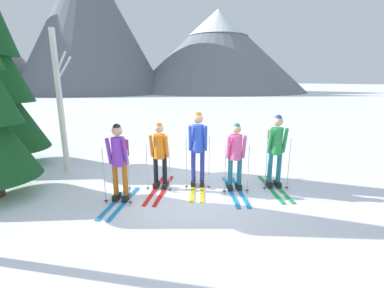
% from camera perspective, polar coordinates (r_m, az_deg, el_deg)
% --- Properties ---
extents(ground_plane, '(400.00, 400.00, 0.00)m').
position_cam_1_polar(ground_plane, '(6.37, 0.37, -10.10)').
color(ground_plane, white).
extents(skier_in_purple, '(1.15, 1.52, 1.70)m').
position_cam_1_polar(skier_in_purple, '(5.77, -15.49, -3.03)').
color(skier_in_purple, '#1E84D1').
rests_on(skier_in_purple, ground).
extents(skier_in_orange, '(1.23, 1.67, 1.62)m').
position_cam_1_polar(skier_in_orange, '(6.28, -6.97, -1.85)').
color(skier_in_orange, red).
rests_on(skier_in_orange, ground).
extents(skier_in_blue, '(1.06, 1.65, 1.86)m').
position_cam_1_polar(skier_in_blue, '(6.32, 1.29, -0.10)').
color(skier_in_blue, yellow).
rests_on(skier_in_blue, ground).
extents(skier_in_pink, '(0.94, 1.77, 1.62)m').
position_cam_1_polar(skier_in_pink, '(6.22, 9.37, -2.07)').
color(skier_in_pink, '#1E84D1').
rests_on(skier_in_pink, ground).
extents(skier_in_green, '(0.91, 1.68, 1.79)m').
position_cam_1_polar(skier_in_green, '(6.58, 17.68, -0.63)').
color(skier_in_green, green).
rests_on(skier_in_green, ground).
extents(pine_tree_mid, '(2.26, 2.26, 5.47)m').
position_cam_1_polar(pine_tree_mid, '(9.58, -36.20, 10.68)').
color(pine_tree_mid, '#51381E').
rests_on(pine_tree_mid, ground).
extents(birch_tree_tall, '(0.50, 0.78, 3.90)m').
position_cam_1_polar(birch_tree_tall, '(8.22, -26.63, 8.22)').
color(birch_tree_tall, silver).
rests_on(birch_tree_tall, ground).
extents(mountain_ridge_distant, '(91.44, 52.20, 26.99)m').
position_cam_1_polar(mountain_ridge_distant, '(62.73, -22.87, 21.38)').
color(mountain_ridge_distant, gray).
rests_on(mountain_ridge_distant, ground).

